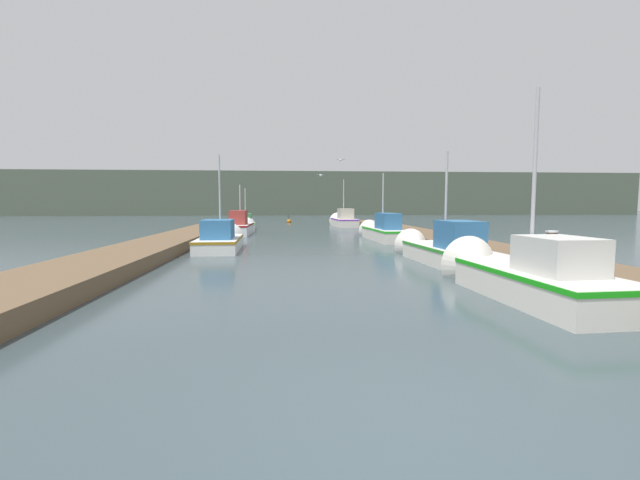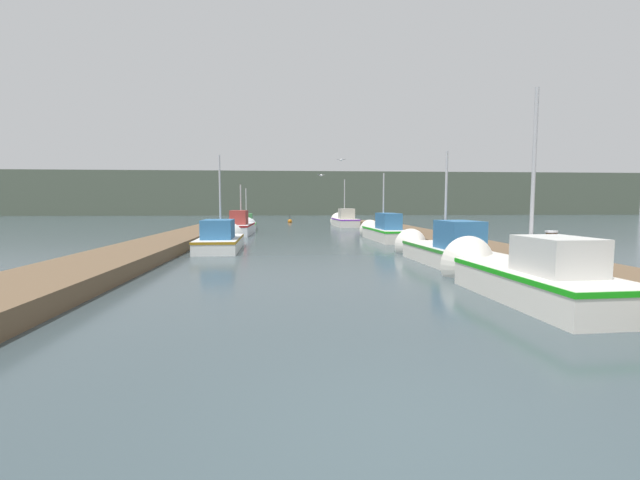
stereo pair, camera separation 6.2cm
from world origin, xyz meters
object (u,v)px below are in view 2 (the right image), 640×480
object	(u,v)px
fishing_boat_0	(520,275)
mooring_piling_0	(550,260)
mooring_piling_1	(518,262)
fishing_boat_5	(246,224)
seagull_1	(321,175)
fishing_boat_4	(242,226)
fishing_boat_6	(344,221)
seagull_lead	(341,160)
fishing_boat_1	(441,250)
channel_buoy	(290,221)
fishing_boat_3	(383,231)
mooring_piling_2	(351,219)
fishing_boat_2	(222,239)

from	to	relation	value
fishing_boat_0	mooring_piling_0	xyz separation A→B (m)	(1.06, 0.55, 0.25)
mooring_piling_1	fishing_boat_5	bearing A→B (deg)	112.32
mooring_piling_0	fishing_boat_0	bearing A→B (deg)	-152.31
mooring_piling_0	seagull_1	distance (m)	18.68
fishing_boat_4	fishing_boat_6	bearing A→B (deg)	48.87
seagull_lead	fishing_boat_6	bearing A→B (deg)	89.58
fishing_boat_5	fishing_boat_6	world-z (taller)	fishing_boat_6
fishing_boat_0	mooring_piling_0	size ratio (longest dim) A/B	3.86
fishing_boat_0	fishing_boat_1	xyz separation A→B (m)	(0.11, 5.15, 0.00)
mooring_piling_0	channel_buoy	xyz separation A→B (m)	(-5.89, 34.73, -0.57)
seagull_1	fishing_boat_3	bearing A→B (deg)	88.08
mooring_piling_1	fishing_boat_0	bearing A→B (deg)	-118.06
fishing_boat_1	channel_buoy	bearing A→B (deg)	96.13
mooring_piling_0	mooring_piling_2	bearing A→B (deg)	89.84
fishing_boat_0	mooring_piling_1	distance (m)	2.09
fishing_boat_5	channel_buoy	size ratio (longest dim) A/B	4.67
fishing_boat_4	mooring_piling_0	distance (m)	21.03
fishing_boat_4	fishing_boat_6	distance (m)	11.91
fishing_boat_3	channel_buoy	size ratio (longest dim) A/B	6.48
fishing_boat_1	fishing_boat_4	distance (m)	16.52
fishing_boat_6	mooring_piling_2	xyz separation A→B (m)	(1.29, 4.16, -0.00)
mooring_piling_1	mooring_piling_2	distance (m)	30.62
fishing_boat_0	fishing_boat_6	bearing A→B (deg)	87.70
seagull_lead	seagull_1	xyz separation A→B (m)	(-1.04, 2.00, -0.79)
mooring_piling_0	channel_buoy	bearing A→B (deg)	99.62
mooring_piling_2	fishing_boat_2	bearing A→B (deg)	-112.52
fishing_boat_1	fishing_boat_4	size ratio (longest dim) A/B	1.07
fishing_boat_6	mooring_piling_1	size ratio (longest dim) A/B	5.90
fishing_boat_5	seagull_lead	world-z (taller)	seagull_lead
fishing_boat_3	mooring_piling_2	size ratio (longest dim) A/B	6.48
fishing_boat_4	seagull_1	xyz separation A→B (m)	(5.19, -0.93, 3.31)
fishing_boat_6	fishing_boat_4	bearing A→B (deg)	-135.19
fishing_boat_1	seagull_1	size ratio (longest dim) A/B	12.82
fishing_boat_3	seagull_1	distance (m)	6.10
fishing_boat_4	fishing_boat_0	bearing A→B (deg)	-66.33
mooring_piling_1	channel_buoy	bearing A→B (deg)	99.87
mooring_piling_0	channel_buoy	world-z (taller)	mooring_piling_0
fishing_boat_3	fishing_boat_0	bearing A→B (deg)	-92.99
channel_buoy	mooring_piling_2	bearing A→B (deg)	-25.25
mooring_piling_2	mooring_piling_1	bearing A→B (deg)	-90.30
fishing_boat_3	mooring_piling_0	distance (m)	13.96
mooring_piling_0	mooring_piling_1	distance (m)	1.31
fishing_boat_1	seagull_1	bearing A→B (deg)	99.69
seagull_lead	fishing_boat_1	bearing A→B (deg)	-71.81
mooring_piling_2	seagull_lead	xyz separation A→B (m)	(-3.05, -15.93, 4.11)
fishing_boat_4	fishing_boat_5	bearing A→B (deg)	92.61
mooring_piling_1	fishing_boat_2	bearing A→B (deg)	137.03
fishing_boat_0	fishing_boat_2	size ratio (longest dim) A/B	0.99
fishing_boat_5	mooring_piling_2	bearing A→B (deg)	37.41
fishing_boat_5	seagull_lead	size ratio (longest dim) A/B	8.03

